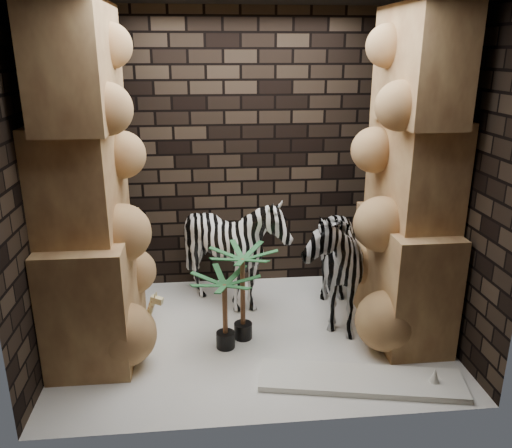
{
  "coord_description": "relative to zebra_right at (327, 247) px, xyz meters",
  "views": [
    {
      "loc": [
        -0.41,
        -4.31,
        2.56
      ],
      "look_at": [
        0.05,
        0.15,
        1.06
      ],
      "focal_mm": 36.32,
      "sensor_mm": 36.0,
      "label": 1
    }
  ],
  "objects": [
    {
      "name": "wall_left",
      "position": [
        -2.51,
        -0.32,
        0.76
      ],
      "size": [
        0.0,
        3.0,
        3.0
      ],
      "primitive_type": "plane",
      "rotation": [
        1.57,
        0.0,
        1.57
      ],
      "color": "black",
      "rests_on": "ground"
    },
    {
      "name": "rock_pillar_left",
      "position": [
        -2.16,
        -0.32,
        0.76
      ],
      "size": [
        0.68,
        1.3,
        3.0
      ],
      "primitive_type": null,
      "color": "tan",
      "rests_on": "floor"
    },
    {
      "name": "wall_right",
      "position": [
        0.99,
        -0.32,
        0.76
      ],
      "size": [
        0.0,
        3.0,
        3.0
      ],
      "primitive_type": "plane",
      "rotation": [
        1.57,
        0.0,
        -1.57
      ],
      "color": "black",
      "rests_on": "ground"
    },
    {
      "name": "wall_back",
      "position": [
        -0.76,
        0.93,
        0.76
      ],
      "size": [
        3.5,
        0.0,
        3.5
      ],
      "primitive_type": "plane",
      "rotation": [
        1.57,
        0.0,
        0.0
      ],
      "color": "black",
      "rests_on": "ground"
    },
    {
      "name": "floor",
      "position": [
        -0.76,
        -0.32,
        -0.74
      ],
      "size": [
        3.5,
        3.5,
        0.0
      ],
      "primitive_type": "plane",
      "color": "white",
      "rests_on": "ground"
    },
    {
      "name": "rock_pillar_right",
      "position": [
        0.66,
        -0.32,
        0.76
      ],
      "size": [
        0.58,
        1.25,
        3.0
      ],
      "primitive_type": null,
      "color": "tan",
      "rests_on": "floor"
    },
    {
      "name": "surfboard",
      "position": [
        0.04,
        -1.16,
        -0.72
      ],
      "size": [
        1.69,
        0.72,
        0.05
      ],
      "primitive_type": "cube",
      "rotation": [
        0.0,
        0.0,
        -0.2
      ],
      "color": "white",
      "rests_on": "floor"
    },
    {
      "name": "zebra_left",
      "position": [
        -0.9,
        0.28,
        -0.17
      ],
      "size": [
        1.04,
        1.28,
        1.14
      ],
      "primitive_type": "imported",
      "rotation": [
        0.0,
        0.0,
        0.02
      ],
      "color": "white",
      "rests_on": "floor"
    },
    {
      "name": "giraffe_toy",
      "position": [
        -1.81,
        -0.56,
        -0.42
      ],
      "size": [
        0.35,
        0.22,
        0.65
      ],
      "primitive_type": null,
      "rotation": [
        0.0,
        0.0,
        -0.34
      ],
      "color": "#F2E69F",
      "rests_on": "floor"
    },
    {
      "name": "wall_front",
      "position": [
        -0.76,
        -1.57,
        0.76
      ],
      "size": [
        3.5,
        0.0,
        3.5
      ],
      "primitive_type": "plane",
      "rotation": [
        -1.57,
        0.0,
        0.0
      ],
      "color": "black",
      "rests_on": "ground"
    },
    {
      "name": "palm_back",
      "position": [
        -1.03,
        -0.51,
        -0.38
      ],
      "size": [
        0.36,
        0.36,
        0.72
      ],
      "primitive_type": null,
      "color": "#17401E",
      "rests_on": "floor"
    },
    {
      "name": "zebra_right",
      "position": [
        0.0,
        0.0,
        0.0
      ],
      "size": [
        0.76,
        1.3,
        1.48
      ],
      "primitive_type": "imported",
      "rotation": [
        0.0,
        0.0,
        -0.07
      ],
      "color": "white",
      "rests_on": "floor"
    },
    {
      "name": "palm_front",
      "position": [
        -0.86,
        -0.37,
        -0.29
      ],
      "size": [
        0.36,
        0.36,
        0.9
      ],
      "primitive_type": null,
      "color": "#17401E",
      "rests_on": "floor"
    }
  ]
}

